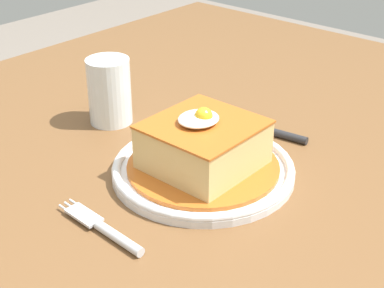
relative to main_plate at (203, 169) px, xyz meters
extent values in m
cube|color=brown|center=(-0.06, 0.07, -0.03)|extent=(1.49, 1.06, 0.04)
cylinder|color=brown|center=(0.61, 0.52, -0.40)|extent=(0.07, 0.07, 0.70)
cylinder|color=white|center=(0.00, 0.00, 0.00)|extent=(0.25, 0.25, 0.01)
torus|color=white|center=(0.00, 0.00, 0.00)|extent=(0.25, 0.25, 0.01)
cylinder|color=#B75B1E|center=(0.00, 0.00, 0.00)|extent=(0.21, 0.21, 0.01)
cube|color=#DBB770|center=(0.00, 0.00, 0.04)|extent=(0.13, 0.13, 0.06)
cube|color=#B75B1E|center=(0.00, 0.00, 0.07)|extent=(0.14, 0.13, 0.00)
ellipsoid|color=white|center=(0.00, 0.01, 0.07)|extent=(0.06, 0.05, 0.01)
sphere|color=yellow|center=(0.00, 0.00, 0.08)|extent=(0.02, 0.02, 0.02)
cylinder|color=silver|center=(-0.18, -0.02, 0.00)|extent=(0.02, 0.08, 0.01)
cube|color=silver|center=(-0.17, 0.04, 0.00)|extent=(0.02, 0.05, 0.00)
cylinder|color=silver|center=(-0.16, 0.07, 0.00)|extent=(0.00, 0.03, 0.00)
cylinder|color=silver|center=(-0.17, 0.07, 0.00)|extent=(0.00, 0.03, 0.00)
cylinder|color=silver|center=(-0.18, 0.07, 0.00)|extent=(0.00, 0.03, 0.00)
cylinder|color=#262628|center=(0.16, -0.03, 0.00)|extent=(0.02, 0.08, 0.01)
cube|color=silver|center=(0.15, 0.06, 0.00)|extent=(0.03, 0.09, 0.00)
cylinder|color=gold|center=(0.03, 0.22, 0.02)|extent=(0.06, 0.06, 0.06)
cylinder|color=silver|center=(0.03, 0.22, 0.04)|extent=(0.07, 0.07, 0.10)
camera|label=1|loc=(-0.51, -0.43, 0.40)|focal=53.68mm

